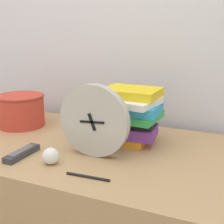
% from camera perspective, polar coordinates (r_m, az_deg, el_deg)
% --- Properties ---
extents(wall_back, '(6.00, 0.04, 2.40)m').
position_cam_1_polar(wall_back, '(1.47, 1.77, 16.42)').
color(wall_back, silver).
rests_on(wall_back, ground_plane).
extents(desk_clock, '(0.25, 0.03, 0.25)m').
position_cam_1_polar(desk_clock, '(1.04, -3.33, -1.64)').
color(desk_clock, '#B7B2A8').
rests_on(desk_clock, desk).
extents(book_stack, '(0.25, 0.22, 0.21)m').
position_cam_1_polar(book_stack, '(1.17, 3.23, -0.35)').
color(book_stack, orange).
rests_on(book_stack, desk).
extents(basket, '(0.21, 0.21, 0.14)m').
position_cam_1_polar(basket, '(1.44, -16.33, 0.49)').
color(basket, '#C63D2D').
rests_on(basket, desk).
extents(tv_remote, '(0.04, 0.15, 0.02)m').
position_cam_1_polar(tv_remote, '(1.12, -16.14, -7.24)').
color(tv_remote, '#333338').
rests_on(tv_remote, desk).
extents(crumpled_paper_ball, '(0.05, 0.05, 0.05)m').
position_cam_1_polar(crumpled_paper_ball, '(1.03, -11.06, -7.91)').
color(crumpled_paper_ball, white).
rests_on(crumpled_paper_ball, desk).
extents(pen, '(0.14, 0.02, 0.01)m').
position_cam_1_polar(pen, '(0.94, -4.44, -11.71)').
color(pen, black).
rests_on(pen, desk).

